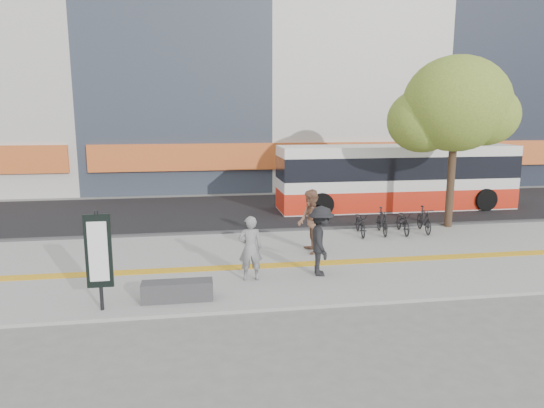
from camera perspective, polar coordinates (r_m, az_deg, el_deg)
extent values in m
plane|color=#62635E|center=(12.90, 1.04, -8.84)|extent=(120.00, 120.00, 0.00)
cube|color=gray|center=(14.29, -0.01, -6.72)|extent=(40.00, 7.00, 0.08)
cube|color=#F2AE1C|center=(13.80, 0.31, -7.15)|extent=(40.00, 0.45, 0.01)
cube|color=black|center=(21.51, -3.13, -0.85)|extent=(40.00, 8.00, 0.06)
cube|color=#333335|center=(17.62, -1.79, -3.27)|extent=(40.00, 0.25, 0.14)
cube|color=#CE5B26|center=(26.45, 0.03, 5.63)|extent=(19.00, 0.50, 1.40)
cube|color=#333335|center=(11.50, -10.95, -9.89)|extent=(1.60, 0.45, 0.45)
cylinder|color=black|center=(11.12, -19.47, -6.28)|extent=(0.08, 0.08, 2.20)
cube|color=black|center=(11.06, -19.54, -5.19)|extent=(0.55, 0.08, 1.60)
cube|color=white|center=(11.01, -19.58, -5.26)|extent=(0.40, 0.02, 1.30)
cylinder|color=#382819|center=(19.28, 20.06, 2.17)|extent=(0.28, 0.28, 3.20)
ellipsoid|color=#567527|center=(19.11, 20.62, 10.86)|extent=(3.80, 3.80, 3.42)
ellipsoid|color=#567527|center=(19.09, 17.11, 9.26)|extent=(2.60, 2.60, 2.34)
ellipsoid|color=#567527|center=(19.22, 23.50, 9.46)|extent=(2.40, 2.40, 2.16)
ellipsoid|color=#567527|center=(19.98, 20.40, 13.13)|extent=(2.20, 2.20, 1.98)
cube|color=silver|center=(22.48, 14.30, 3.05)|extent=(10.54, 2.20, 2.81)
cube|color=red|center=(22.62, 14.19, 0.73)|extent=(10.55, 2.21, 0.88)
cube|color=black|center=(22.43, 14.35, 4.27)|extent=(10.55, 2.21, 0.97)
cylinder|color=black|center=(20.40, 5.83, -0.05)|extent=(0.97, 0.31, 0.97)
cylinder|color=black|center=(22.49, 4.41, 0.97)|extent=(0.97, 0.31, 0.97)
cylinder|color=black|center=(23.38, 23.59, 0.48)|extent=(0.97, 0.31, 0.97)
cylinder|color=black|center=(25.23, 20.94, 1.35)|extent=(0.97, 0.31, 0.97)
imported|color=black|center=(17.37, 10.29, -2.21)|extent=(0.77, 1.64, 0.83)
imported|color=black|center=(17.63, 12.70, -1.96)|extent=(0.65, 1.58, 0.92)
imported|color=black|center=(17.94, 15.02, -1.99)|extent=(0.77, 1.64, 0.83)
imported|color=black|center=(18.26, 17.28, -1.75)|extent=(0.65, 1.58, 0.92)
imported|color=black|center=(12.45, -2.54, -5.16)|extent=(0.61, 0.40, 1.67)
imported|color=#875A44|center=(14.83, 4.52, -2.05)|extent=(0.76, 0.96, 1.94)
imported|color=black|center=(12.87, 5.72, -4.29)|extent=(0.83, 1.26, 1.83)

